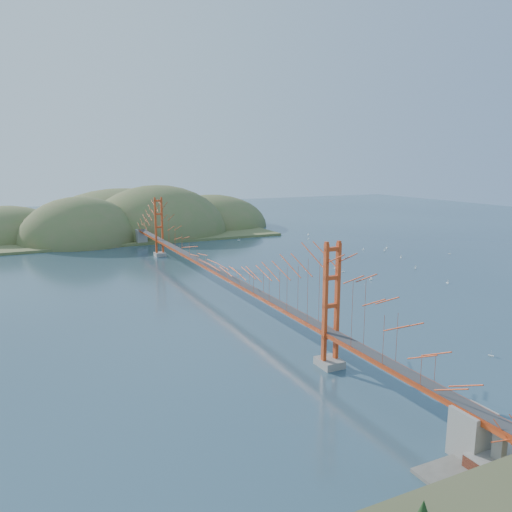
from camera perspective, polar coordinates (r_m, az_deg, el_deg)
name	(u,v)px	position (r m, az deg, el deg)	size (l,w,h in m)	color
ground	(214,291)	(73.08, -4.86, -4.00)	(320.00, 320.00, 0.00)	#284050
bridge	(212,243)	(71.78, -5.00, 1.45)	(2.20, 94.40, 12.00)	gray
promontory	(504,478)	(35.67, 26.47, -21.74)	(9.00, 6.00, 0.24)	#59544C
fort	(499,462)	(36.02, 26.04, -20.35)	(3.70, 2.30, 1.75)	maroon
far_headlands	(131,231)	(138.62, -14.12, 2.78)	(84.00, 58.00, 25.00)	brown
sailboat_3	(283,259)	(96.04, 3.14, -0.29)	(0.56, 0.53, 0.63)	white
sailboat_4	(401,257)	(101.58, 16.24, -0.10)	(0.62, 0.62, 0.68)	white
sailboat_7	(309,239)	(120.74, 6.03, 1.96)	(0.51, 0.43, 0.58)	white
sailboat_16	(337,265)	(91.28, 9.26, -1.01)	(0.59, 0.59, 0.64)	white
sailboat_11	(450,253)	(108.65, 21.26, 0.28)	(0.64, 0.64, 0.67)	white
sailboat_10	(491,355)	(54.32, 25.28, -10.19)	(0.53, 0.53, 0.59)	white
sailboat_12	(239,240)	(118.74, -1.98, 1.87)	(0.63, 0.63, 0.71)	white
sailboat_1	(343,271)	(86.21, 9.92, -1.73)	(0.63, 0.63, 0.66)	white
sailboat_17	(363,249)	(108.31, 12.18, 0.74)	(0.49, 0.46, 0.56)	white
sailboat_9	(387,248)	(111.66, 14.73, 0.94)	(0.56, 0.63, 0.72)	white
sailboat_8	(384,250)	(107.89, 14.47, 0.62)	(0.67, 0.67, 0.73)	white
sailboat_5	(448,282)	(82.91, 21.04, -2.81)	(0.46, 0.53, 0.60)	white
sailboat_15	(308,234)	(128.37, 5.99, 2.49)	(0.53, 0.63, 0.73)	white
sailboat_2	(371,279)	(81.54, 12.99, -2.57)	(0.56, 0.46, 0.65)	white
sailboat_0	(335,268)	(88.82, 9.00, -1.33)	(0.56, 0.61, 0.68)	white
sailboat_extra_0	(415,268)	(91.94, 17.75, -1.30)	(0.67, 0.67, 0.71)	white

